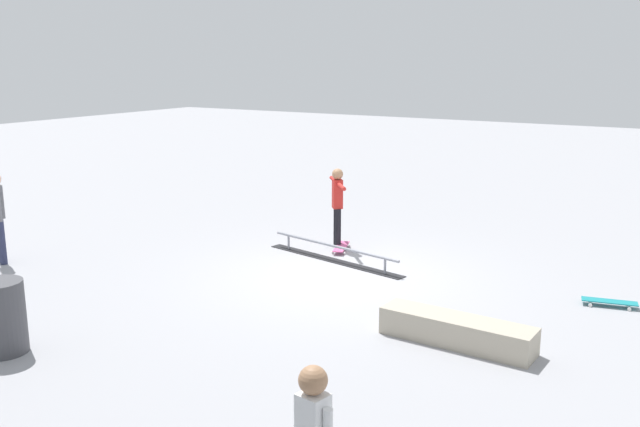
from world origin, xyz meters
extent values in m
plane|color=#9E9EA3|center=(0.00, 0.00, 0.00)|extent=(60.00, 60.00, 0.00)
cube|color=black|center=(0.57, -0.71, 0.01)|extent=(3.11, 0.86, 0.01)
cylinder|color=gray|center=(-0.59, -0.48, 0.14)|extent=(0.04, 0.04, 0.29)
cylinder|color=gray|center=(1.74, -0.95, 0.14)|extent=(0.04, 0.04, 0.29)
cylinder|color=gray|center=(0.57, -0.71, 0.29)|extent=(2.92, 0.64, 0.05)
cube|color=#B2A893|center=(-2.71, 1.76, 0.19)|extent=(2.08, 0.59, 0.37)
cylinder|color=black|center=(1.04, -1.62, 0.40)|extent=(0.16, 0.16, 0.80)
cylinder|color=black|center=(0.93, -1.50, 0.40)|extent=(0.16, 0.16, 0.80)
cube|color=red|center=(0.98, -1.56, 1.08)|extent=(0.28, 0.28, 0.57)
sphere|color=#A87A56|center=(0.98, -1.56, 1.48)|extent=(0.22, 0.22, 0.22)
cylinder|color=red|center=(1.23, -1.84, 1.30)|extent=(0.41, 0.45, 0.07)
cylinder|color=red|center=(0.74, -1.28, 1.30)|extent=(0.41, 0.45, 0.07)
cube|color=#E05993|center=(0.80, -1.40, 0.08)|extent=(0.44, 0.82, 0.02)
cylinder|color=white|center=(0.61, -1.18, 0.03)|extent=(0.05, 0.06, 0.05)
cylinder|color=white|center=(0.83, -1.11, 0.03)|extent=(0.05, 0.06, 0.05)
cylinder|color=white|center=(0.78, -1.70, 0.03)|extent=(0.05, 0.06, 0.05)
cylinder|color=white|center=(1.00, -1.63, 0.03)|extent=(0.05, 0.06, 0.05)
cylinder|color=#2D3351|center=(5.64, 2.57, 0.42)|extent=(0.16, 0.16, 0.85)
cylinder|color=#2D3351|center=(5.80, 2.50, 0.42)|extent=(0.16, 0.16, 0.85)
sphere|color=#A87A56|center=(-3.20, 6.16, 1.46)|extent=(0.22, 0.22, 0.22)
cube|color=teal|center=(-4.21, -0.78, 0.08)|extent=(0.82, 0.37, 0.02)
cylinder|color=white|center=(-4.45, -0.96, 0.03)|extent=(0.06, 0.04, 0.05)
cylinder|color=white|center=(-4.50, -0.73, 0.03)|extent=(0.06, 0.04, 0.05)
cylinder|color=white|center=(-3.92, -0.84, 0.03)|extent=(0.06, 0.04, 0.05)
cylinder|color=white|center=(-3.97, -0.61, 0.03)|extent=(0.06, 0.04, 0.05)
cylinder|color=#47474C|center=(2.17, 5.00, 0.47)|extent=(0.60, 0.60, 0.95)
camera|label=1|loc=(-5.57, 10.02, 3.70)|focal=38.98mm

